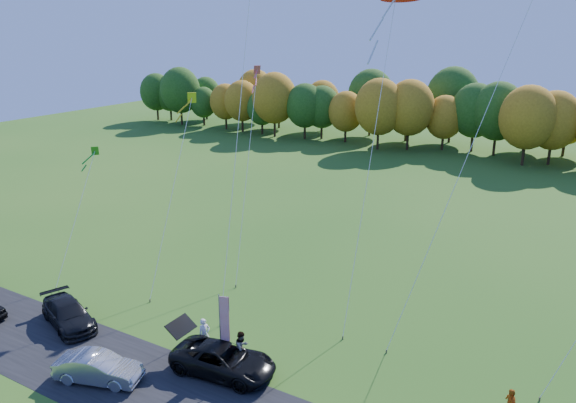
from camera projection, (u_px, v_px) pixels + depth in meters
The scene contains 15 objects.
ground at pixel (230, 358), 29.42m from camera, with size 160.00×160.00×0.00m, color #215416.
asphalt_strip at pixel (179, 400), 26.13m from camera, with size 90.00×6.00×0.01m, color black.
tree_line at pixel (475, 156), 74.56m from camera, with size 116.00×12.00×10.00m, color #1E4711, non-canonical shape.
black_suv at pixel (223, 360), 27.96m from camera, with size 2.47×5.35×1.49m, color black.
silver_sedan at pixel (98, 368), 27.37m from camera, with size 1.49×4.28×1.41m, color #9F9EA3.
dark_truck_a at pixel (68, 314), 32.49m from camera, with size 1.99×4.90×1.42m, color black.
person_tailgate_a at pixel (204, 334), 30.02m from camera, with size 0.65×0.42×1.77m, color silver.
person_tailgate_b at pixel (242, 348), 28.64m from camera, with size 0.91×0.71×1.86m, color gray.
feather_flag at pixel (224, 323), 28.17m from camera, with size 0.50×0.24×3.96m.
kite_delta_blue at pixel (246, 37), 32.52m from camera, with size 3.90×10.94×32.52m.
kite_parafoil_orange at pixel (505, 67), 29.04m from camera, with size 8.13×13.12×29.62m.
kite_delta_red at pixel (373, 141), 31.93m from camera, with size 2.80×9.12×19.90m.
kite_diamond_yellow at pixel (172, 194), 36.71m from camera, with size 2.16×7.47×12.71m.
kite_diamond_green at pixel (76, 216), 38.15m from camera, with size 1.72×5.90×8.90m.
kite_diamond_pink at pixel (247, 173), 38.49m from camera, with size 2.92×7.08×14.27m.
Camera 1 is at (15.64, -20.46, 16.71)m, focal length 35.00 mm.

